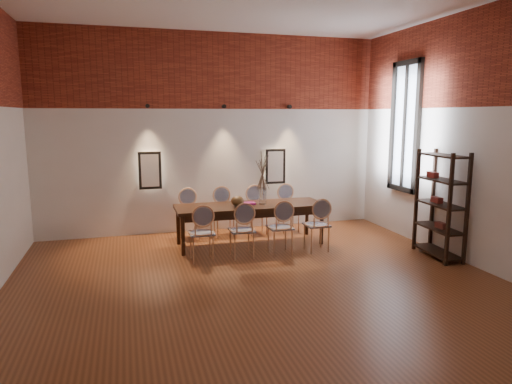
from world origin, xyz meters
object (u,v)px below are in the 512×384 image
object	(u,v)px
shelving_rack	(440,204)
chair_far_c	(257,211)
chair_near_b	(242,230)
book	(248,203)
chair_near_a	(202,233)
chair_far_b	(224,213)
bowl	(238,201)
chair_far_d	(289,209)
chair_far_a	(189,215)
chair_near_c	(280,227)
chair_near_d	(317,225)
dining_table	(250,224)
vase	(262,196)

from	to	relation	value
shelving_rack	chair_far_c	bearing A→B (deg)	141.56
chair_near_b	book	world-z (taller)	chair_near_b
chair_near_a	chair_near_b	bearing A→B (deg)	0.00
chair_near_b	shelving_rack	world-z (taller)	shelving_rack
chair_near_b	chair_far_b	distance (m)	1.44
chair_near_a	chair_near_b	world-z (taller)	same
chair_far_b	bowl	bearing A→B (deg)	96.92
bowl	book	size ratio (longest dim) A/B	0.92
chair_far_d	chair_far_b	bearing A→B (deg)	0.00
chair_near_a	chair_far_a	size ratio (longest dim) A/B	1.00
chair_near_b	chair_far_a	xyz separation A→B (m)	(-0.68, 1.44, 0.00)
chair_near_c	chair_far_b	size ratio (longest dim) A/B	1.00
chair_far_a	chair_far_d	world-z (taller)	same
chair_near_d	dining_table	bearing A→B (deg)	144.91
chair_near_c	bowl	distance (m)	0.96
book	chair_near_b	bearing A→B (deg)	-112.28
bowl	chair_near_a	bearing A→B (deg)	-139.26
chair_near_a	shelving_rack	size ratio (longest dim) A/B	0.52
shelving_rack	chair_near_d	bearing A→B (deg)	158.51
vase	chair_far_b	bearing A→B (deg)	128.95
chair_near_a	vase	xyz separation A→B (m)	(1.26, 0.72, 0.43)
chair_far_a	vase	size ratio (longest dim) A/B	3.13
chair_near_a	chair_far_d	bearing A→B (deg)	35.09
chair_near_c	chair_far_d	bearing A→B (deg)	64.62
chair_near_c	chair_far_c	xyz separation A→B (m)	(0.00, 1.44, 0.00)
chair_near_b	vase	distance (m)	1.02
dining_table	chair_far_c	size ratio (longest dim) A/B	2.90
chair_far_a	chair_far_b	size ratio (longest dim) A/B	1.00
chair_near_b	book	size ratio (longest dim) A/B	3.62
chair_near_d	chair_far_a	bearing A→B (deg)	144.91
chair_near_a	chair_near_b	xyz separation A→B (m)	(0.68, -0.00, 0.00)
vase	shelving_rack	size ratio (longest dim) A/B	0.17
chair_near_b	bowl	bearing A→B (deg)	82.06
chair_far_d	vase	size ratio (longest dim) A/B	3.13
chair_far_d	bowl	xyz separation A→B (m)	(-1.27, -0.77, 0.37)
chair_near_a	chair_near_d	size ratio (longest dim) A/B	1.00
chair_near_a	dining_table	bearing A→B (deg)	35.09
chair_far_a	bowl	distance (m)	1.15
chair_near_c	shelving_rack	xyz separation A→B (m)	(2.53, -0.89, 0.43)
book	chair_near_a	bearing A→B (deg)	-142.43
chair_near_d	vase	bearing A→B (deg)	137.43
dining_table	vase	world-z (taller)	vase
chair_far_d	bowl	size ratio (longest dim) A/B	3.92
chair_near_b	shelving_rack	distance (m)	3.36
chair_near_b	vase	xyz separation A→B (m)	(0.58, 0.72, 0.43)
chair_far_a	chair_far_d	distance (m)	2.04
chair_near_b	book	distance (m)	0.88
chair_near_d	chair_far_b	size ratio (longest dim) A/B	1.00
chair_near_d	book	bearing A→B (deg)	143.87
chair_far_a	vase	world-z (taller)	vase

